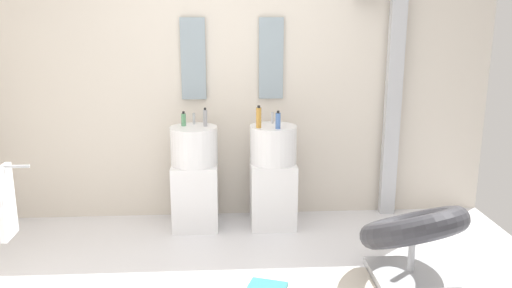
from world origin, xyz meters
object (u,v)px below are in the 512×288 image
object	(u,v)px
soap_bottle_blue	(278,121)
soap_bottle_amber	(259,117)
lounge_chair	(413,234)
soap_bottle_grey	(205,118)
pedestal_sink_left	(195,177)
pedestal_sink_right	(273,175)
towel_rack	(2,205)
soap_bottle_green	(184,119)
shower_column	(391,103)

from	to	relation	value
soap_bottle_blue	soap_bottle_amber	world-z (taller)	soap_bottle_amber
lounge_chair	soap_bottle_grey	bearing A→B (deg)	143.85
pedestal_sink_left	pedestal_sink_right	bearing A→B (deg)	0.00
pedestal_sink_right	soap_bottle_grey	distance (m)	0.80
soap_bottle_amber	towel_rack	bearing A→B (deg)	-150.99
pedestal_sink_left	soap_bottle_grey	distance (m)	0.54
lounge_chair	towel_rack	xyz separation A→B (m)	(-2.84, 0.01, 0.28)
lounge_chair	soap_bottle_grey	size ratio (longest dim) A/B	6.46
soap_bottle_green	soap_bottle_grey	bearing A→B (deg)	-8.38
pedestal_sink_left	soap_bottle_grey	xyz separation A→B (m)	(0.10, 0.03, 0.53)
pedestal_sink_left	soap_bottle_green	xyz separation A→B (m)	(-0.09, 0.05, 0.51)
pedestal_sink_left	pedestal_sink_right	xyz separation A→B (m)	(0.70, 0.00, 0.00)
soap_bottle_blue	soap_bottle_amber	xyz separation A→B (m)	(-0.16, 0.05, 0.02)
pedestal_sink_right	lounge_chair	bearing A→B (deg)	-49.73
towel_rack	soap_bottle_amber	world-z (taller)	soap_bottle_amber
pedestal_sink_left	soap_bottle_grey	size ratio (longest dim) A/B	6.26
lounge_chair	soap_bottle_grey	xyz separation A→B (m)	(-1.50, 1.10, 0.65)
shower_column	soap_bottle_grey	xyz separation A→B (m)	(-1.71, -0.20, -0.08)
pedestal_sink_right	lounge_chair	world-z (taller)	pedestal_sink_right
lounge_chair	pedestal_sink_left	bearing A→B (deg)	146.27
soap_bottle_blue	towel_rack	bearing A→B (deg)	-154.14
pedestal_sink_left	lounge_chair	size ratio (longest dim) A/B	0.97
pedestal_sink_left	soap_bottle_blue	distance (m)	0.90
pedestal_sink_left	shower_column	world-z (taller)	shower_column
soap_bottle_blue	shower_column	bearing A→B (deg)	17.39
soap_bottle_amber	pedestal_sink_left	bearing A→B (deg)	173.18
pedestal_sink_left	soap_bottle_green	distance (m)	0.52
shower_column	lounge_chair	bearing A→B (deg)	-98.94
pedestal_sink_left	towel_rack	world-z (taller)	pedestal_sink_left
towel_rack	soap_bottle_grey	size ratio (longest dim) A/B	5.82
pedestal_sink_left	towel_rack	bearing A→B (deg)	-139.20
pedestal_sink_left	soap_bottle_amber	size ratio (longest dim) A/B	5.26
lounge_chair	soap_bottle_blue	distance (m)	1.45
towel_rack	soap_bottle_blue	size ratio (longest dim) A/B	6.14
towel_rack	soap_bottle_grey	bearing A→B (deg)	39.22
lounge_chair	soap_bottle_amber	xyz separation A→B (m)	(-1.04, 1.00, 0.66)
soap_bottle_blue	pedestal_sink_left	bearing A→B (deg)	171.03
soap_bottle_grey	lounge_chair	bearing A→B (deg)	-36.15
soap_bottle_blue	soap_bottle_grey	distance (m)	0.64
pedestal_sink_right	soap_bottle_amber	world-z (taller)	soap_bottle_amber
lounge_chair	soap_bottle_amber	bearing A→B (deg)	136.03
lounge_chair	soap_bottle_amber	distance (m)	1.59
shower_column	soap_bottle_green	size ratio (longest dim) A/B	16.08
pedestal_sink_right	soap_bottle_blue	world-z (taller)	soap_bottle_blue
towel_rack	lounge_chair	bearing A→B (deg)	-0.18
soap_bottle_green	soap_bottle_blue	world-z (taller)	soap_bottle_blue
lounge_chair	soap_bottle_blue	bearing A→B (deg)	132.58
shower_column	soap_bottle_grey	distance (m)	1.72
pedestal_sink_left	soap_bottle_amber	distance (m)	0.79
towel_rack	pedestal_sink_right	bearing A→B (deg)	28.86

